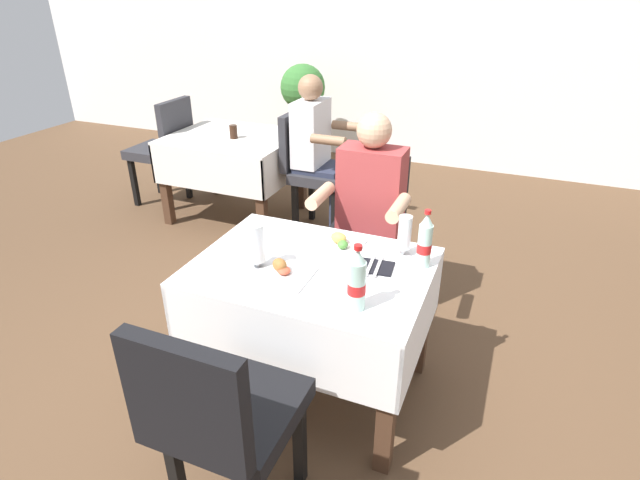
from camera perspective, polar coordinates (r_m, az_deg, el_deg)
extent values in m
plane|color=brown|center=(2.77, -0.94, -15.16)|extent=(11.00, 11.00, 0.00)
cube|color=white|center=(5.74, 15.24, 21.87)|extent=(11.00, 0.12, 2.84)
cube|color=white|center=(2.29, -0.95, -3.06)|extent=(1.06, 0.79, 0.02)
cube|color=white|center=(2.10, -5.19, -12.02)|extent=(1.06, 0.02, 0.32)
cube|color=white|center=(2.69, 2.34, -2.33)|extent=(1.06, 0.02, 0.32)
cube|color=white|center=(2.60, -11.59, -4.01)|extent=(0.02, 0.79, 0.32)
cube|color=white|center=(2.26, 11.51, -9.27)|extent=(0.02, 0.79, 0.32)
cube|color=#472D1E|center=(2.47, -14.44, -11.78)|extent=(0.07, 0.07, 0.70)
cube|color=#472D1E|center=(2.14, 7.60, -18.16)|extent=(0.07, 0.07, 0.70)
cube|color=#472D1E|center=(2.92, -6.82, -4.30)|extent=(0.07, 0.07, 0.70)
cube|color=#472D1E|center=(2.65, 11.56, -8.31)|extent=(0.07, 0.07, 0.70)
cube|color=black|center=(2.97, 4.39, -0.50)|extent=(0.44, 0.44, 0.08)
cube|color=black|center=(3.08, 6.04, 5.79)|extent=(0.42, 0.06, 0.44)
cube|color=black|center=(3.02, 0.10, -5.78)|extent=(0.04, 0.04, 0.45)
cube|color=black|center=(2.93, 6.32, -7.12)|extent=(0.04, 0.04, 0.45)
cube|color=black|center=(3.29, 2.36, -2.79)|extent=(0.04, 0.04, 0.45)
cube|color=black|center=(3.21, 8.07, -3.92)|extent=(0.04, 0.04, 0.45)
cube|color=black|center=(1.94, -9.48, -18.44)|extent=(0.44, 0.44, 0.08)
cube|color=black|center=(1.62, -14.95, -17.55)|extent=(0.42, 0.06, 0.44)
cube|color=black|center=(2.18, -2.31, -21.77)|extent=(0.04, 0.04, 0.45)
cube|color=black|center=(2.30, -10.49, -19.01)|extent=(0.04, 0.04, 0.45)
cylinder|color=#282D42|center=(2.95, 2.39, -6.65)|extent=(0.10, 0.10, 0.45)
cylinder|color=#282D42|center=(2.91, 5.37, -7.29)|extent=(0.10, 0.10, 0.45)
cube|color=#282D42|center=(2.92, 5.08, -0.66)|extent=(0.34, 0.36, 0.12)
cube|color=#9E3838|center=(2.86, 5.82, 5.54)|extent=(0.36, 0.20, 0.50)
sphere|color=tan|center=(2.75, 6.17, 12.24)|extent=(0.19, 0.19, 0.19)
cylinder|color=tan|center=(2.71, 0.05, 5.04)|extent=(0.07, 0.26, 0.07)
cylinder|color=tan|center=(2.59, 8.89, 3.61)|extent=(0.07, 0.26, 0.07)
cube|color=white|center=(2.21, -4.09, -3.89)|extent=(0.24, 0.24, 0.01)
ellipsoid|color=#C14C33|center=(2.20, -4.10, -3.48)|extent=(0.08, 0.08, 0.03)
ellipsoid|color=#99602D|center=(2.21, -4.59, -2.83)|extent=(0.09, 0.09, 0.06)
cube|color=white|center=(2.44, 2.12, -0.67)|extent=(0.22, 0.22, 0.01)
ellipsoid|color=gold|center=(2.42, 2.48, -0.36)|extent=(0.06, 0.09, 0.03)
ellipsoid|color=gold|center=(2.44, 2.13, 0.25)|extent=(0.09, 0.08, 0.05)
ellipsoid|color=#4C8E38|center=(2.40, 2.59, -0.51)|extent=(0.06, 0.07, 0.04)
cylinder|color=white|center=(2.40, 9.37, -1.60)|extent=(0.07, 0.07, 0.01)
cylinder|color=white|center=(2.39, 9.40, -1.23)|extent=(0.02, 0.02, 0.03)
cylinder|color=white|center=(2.35, 9.57, 0.84)|extent=(0.06, 0.06, 0.16)
cylinder|color=black|center=(2.36, 9.54, 0.45)|extent=(0.06, 0.06, 0.13)
cylinder|color=white|center=(2.28, -7.07, -3.04)|extent=(0.07, 0.07, 0.01)
cylinder|color=white|center=(2.28, -7.09, -2.65)|extent=(0.02, 0.02, 0.03)
cylinder|color=white|center=(2.23, -7.25, -0.33)|extent=(0.07, 0.07, 0.18)
cylinder|color=gold|center=(2.24, -7.21, -0.88)|extent=(0.07, 0.07, 0.13)
cylinder|color=silver|center=(2.28, 11.73, -0.66)|extent=(0.06, 0.06, 0.20)
cylinder|color=red|center=(2.29, 11.71, -0.89)|extent=(0.06, 0.06, 0.04)
cone|color=silver|center=(2.22, 12.04, 2.28)|extent=(0.06, 0.06, 0.05)
cylinder|color=red|center=(2.21, 12.13, 3.12)|extent=(0.03, 0.03, 0.02)
cylinder|color=silver|center=(1.95, 4.17, -5.17)|extent=(0.07, 0.07, 0.21)
cylinder|color=red|center=(1.96, 4.16, -5.43)|extent=(0.07, 0.07, 0.05)
cone|color=silver|center=(1.88, 4.30, -1.82)|extent=(0.06, 0.06, 0.05)
cylinder|color=red|center=(1.87, 4.34, -0.82)|extent=(0.03, 0.03, 0.02)
cube|color=black|center=(2.28, 6.16, -3.03)|extent=(0.18, 0.15, 0.01)
cube|color=silver|center=(2.28, 5.72, -2.81)|extent=(0.03, 0.19, 0.01)
cube|color=silver|center=(2.27, 6.61, -2.94)|extent=(0.03, 0.19, 0.01)
cube|color=white|center=(4.36, -9.89, 11.44)|extent=(1.03, 0.88, 0.02)
cube|color=white|center=(4.07, -12.85, 7.50)|extent=(1.03, 0.02, 0.32)
cube|color=white|center=(4.76, -7.00, 10.84)|extent=(1.03, 0.02, 0.32)
cube|color=white|center=(4.69, -15.11, 9.85)|extent=(0.02, 0.88, 0.32)
cube|color=white|center=(4.17, -3.66, 8.61)|extent=(0.02, 0.88, 0.32)
cube|color=#472D1E|center=(4.44, -17.12, 5.98)|extent=(0.07, 0.07, 0.70)
cube|color=#472D1E|center=(3.95, -6.65, 4.41)|extent=(0.07, 0.07, 0.70)
cube|color=#472D1E|center=(5.00, -11.80, 8.99)|extent=(0.07, 0.07, 0.70)
cube|color=#472D1E|center=(4.57, -2.12, 7.83)|extent=(0.07, 0.07, 0.70)
cube|color=#2D2D33|center=(4.89, -17.98, 9.52)|extent=(0.44, 0.44, 0.08)
cube|color=#2D2D33|center=(4.67, -16.00, 12.32)|extent=(0.06, 0.42, 0.44)
cube|color=black|center=(5.20, -17.86, 7.45)|extent=(0.04, 0.04, 0.45)
cube|color=black|center=(4.96, -20.29, 6.14)|extent=(0.04, 0.04, 0.45)
cube|color=black|center=(4.99, -14.81, 7.08)|extent=(0.04, 0.04, 0.45)
cube|color=black|center=(4.74, -17.20, 5.70)|extent=(0.04, 0.04, 0.45)
cube|color=#2D2D33|center=(4.07, 0.30, 7.40)|extent=(0.44, 0.44, 0.08)
cube|color=#2D2D33|center=(4.08, -3.00, 11.28)|extent=(0.06, 0.42, 0.44)
cube|color=black|center=(3.96, 1.65, 2.70)|extent=(0.04, 0.04, 0.45)
cube|color=black|center=(4.26, 3.29, 4.45)|extent=(0.04, 0.04, 0.45)
cube|color=black|center=(4.08, -2.82, 3.45)|extent=(0.04, 0.04, 0.45)
cube|color=black|center=(4.37, -0.93, 5.11)|extent=(0.04, 0.04, 0.45)
cylinder|color=#282D42|center=(4.05, 1.73, 3.25)|extent=(0.10, 0.10, 0.45)
cylinder|color=#282D42|center=(4.19, 2.51, 4.07)|extent=(0.10, 0.10, 0.45)
cube|color=#282D42|center=(4.07, 0.04, 7.70)|extent=(0.36, 0.34, 0.12)
cube|color=silver|center=(4.00, -1.04, 12.03)|extent=(0.20, 0.36, 0.50)
sphere|color=#997051|center=(3.93, -1.08, 16.89)|extent=(0.19, 0.19, 0.19)
cylinder|color=#997051|center=(3.72, 0.94, 11.25)|extent=(0.26, 0.07, 0.07)
cylinder|color=#997051|center=(4.11, 3.20, 12.76)|extent=(0.26, 0.07, 0.07)
cylinder|color=black|center=(4.26, -9.78, 11.99)|extent=(0.06, 0.06, 0.11)
cylinder|color=brown|center=(5.79, -1.85, 10.31)|extent=(0.30, 0.30, 0.37)
cylinder|color=brown|center=(5.70, -1.90, 13.54)|extent=(0.05, 0.05, 0.30)
sphere|color=#387533|center=(5.63, -1.96, 16.92)|extent=(0.48, 0.48, 0.48)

